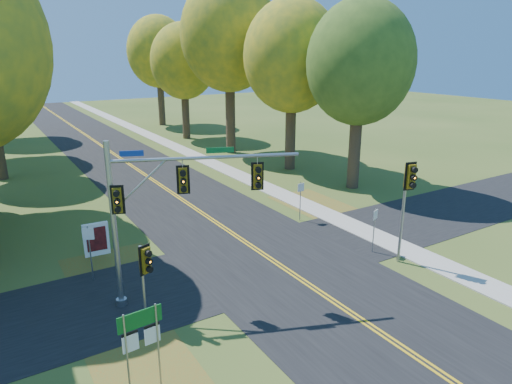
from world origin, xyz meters
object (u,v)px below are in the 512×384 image
route_sign_cluster (141,335)px  info_kiosk (96,239)px  east_signal_pole (408,188)px  traffic_mast (161,201)px

route_sign_cluster → info_kiosk: 10.24m
info_kiosk → east_signal_pole: bearing=-32.0°
route_sign_cluster → traffic_mast: bearing=57.0°
info_kiosk → traffic_mast: bearing=-74.1°
east_signal_pole → info_kiosk: bearing=156.9°
traffic_mast → east_signal_pole: bearing=7.9°
east_signal_pole → traffic_mast: bearing=178.8°
east_signal_pole → route_sign_cluster: (-12.67, -1.90, -1.71)m
east_signal_pole → route_sign_cluster: east_signal_pole is taller
traffic_mast → info_kiosk: (-1.28, 5.74, -3.29)m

